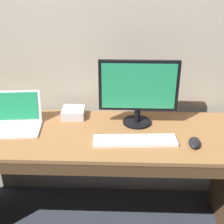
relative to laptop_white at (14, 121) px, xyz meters
name	(u,v)px	position (x,y,z in m)	size (l,w,h in m)	color
ground_plane	(97,222)	(0.51, -0.04, -0.79)	(14.00, 14.00, 0.00)	#2D333D
desk	(96,165)	(0.51, -0.06, -0.28)	(1.81, 0.62, 0.74)	olive
laptop_white	(14,121)	(0.00, 0.00, 0.00)	(0.35, 0.28, 0.21)	white
external_monitor	(138,90)	(0.77, 0.08, 0.19)	(0.49, 0.18, 0.42)	black
wired_keyboard	(135,140)	(0.75, -0.15, -0.03)	(0.49, 0.15, 0.02)	white
computer_mouse	(194,143)	(1.09, -0.17, -0.03)	(0.07, 0.12, 0.03)	black
external_drive_box	(73,113)	(0.35, 0.17, -0.02)	(0.15, 0.15, 0.06)	silver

